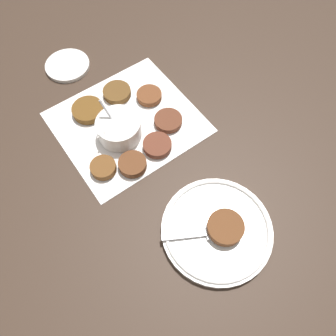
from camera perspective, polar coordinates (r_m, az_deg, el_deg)
name	(u,v)px	position (r m, az deg, el deg)	size (l,w,h in m)	color
ground_plane	(132,113)	(0.86, -6.28, 9.50)	(4.00, 4.00, 0.00)	#38281E
napkin	(127,122)	(0.84, -7.08, 7.96)	(0.36, 0.34, 0.00)	white
sauce_bowl	(119,129)	(0.80, -8.56, 6.71)	(0.12, 0.11, 0.10)	white
fritter_0	(168,121)	(0.83, 0.03, 8.26)	(0.07, 0.07, 0.01)	brown
fritter_1	(117,92)	(0.90, -8.88, 12.89)	(0.07, 0.07, 0.02)	brown
fritter_2	(149,96)	(0.88, -3.29, 12.47)	(0.07, 0.07, 0.02)	brown
fritter_3	(133,164)	(0.76, -6.20, 0.66)	(0.07, 0.07, 0.02)	brown
fritter_4	(88,110)	(0.87, -13.75, 9.78)	(0.08, 0.08, 0.02)	brown
fritter_5	(103,168)	(0.77, -11.21, 0.07)	(0.06, 0.06, 0.02)	brown
fritter_6	(157,145)	(0.79, -1.88, 3.98)	(0.07, 0.07, 0.02)	brown
serving_plate	(217,229)	(0.71, 8.50, -10.54)	(0.24, 0.24, 0.02)	white
fritter_on_plate	(225,227)	(0.69, 9.96, -10.14)	(0.08, 0.08, 0.02)	brown
fork	(206,233)	(0.69, 6.58, -11.16)	(0.14, 0.10, 0.00)	silver
extra_saucer	(68,66)	(1.00, -17.08, 16.69)	(0.12, 0.12, 0.01)	white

